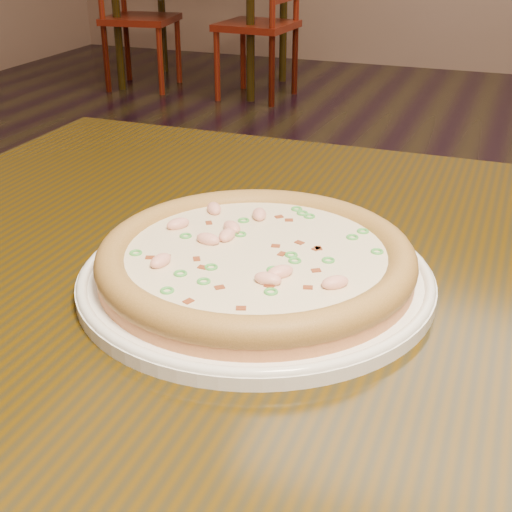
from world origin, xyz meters
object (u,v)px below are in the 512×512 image
(pizza, at_px, (256,259))
(chair_b, at_px, (265,25))
(chair_a, at_px, (132,17))
(plate, at_px, (256,277))
(hero_table, at_px, (387,371))

(pizza, distance_m, chair_b, 3.85)
(pizza, height_order, chair_a, chair_a)
(plate, xyz_separation_m, pizza, (-0.00, 0.00, 0.02))
(pizza, bearing_deg, chair_b, 110.02)
(plate, bearing_deg, chair_b, 110.02)
(plate, relative_size, chair_b, 0.34)
(pizza, bearing_deg, hero_table, 22.57)
(plate, distance_m, chair_b, 3.85)
(hero_table, xyz_separation_m, pizza, (-0.12, -0.05, 0.13))
(pizza, height_order, chair_b, chair_b)
(plate, bearing_deg, pizza, 167.29)
(chair_b, bearing_deg, chair_a, -179.73)
(plate, xyz_separation_m, chair_b, (-1.31, 3.61, -0.32))
(chair_a, bearing_deg, chair_b, 0.27)
(chair_b, bearing_deg, plate, -69.98)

